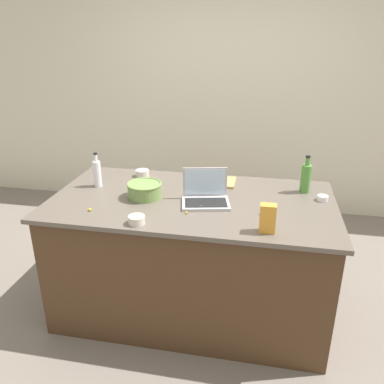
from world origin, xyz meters
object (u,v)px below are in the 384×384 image
Objects in this scene: laptop at (205,196)px; candy_bag at (268,218)px; cutting_board at (215,181)px; ramekin_small at (323,198)px; kitchen_timer at (268,209)px; ramekin_medium at (137,220)px; ramekin_wide at (142,173)px; bottle_olive at (306,178)px; mixing_bowl_large at (144,190)px; bottle_vinegar at (97,173)px; butter_stick_right at (214,177)px; butter_stick_left at (209,179)px.

candy_bag is (0.41, -0.34, 0.04)m from laptop.
ramekin_small reaches higher than cutting_board.
ramekin_medium is at bearing -159.64° from kitchen_timer.
candy_bag is (0.98, -0.75, 0.06)m from ramekin_wide.
cutting_board is 0.58m from ramekin_wide.
bottle_olive is at bearing 25.26° from laptop.
laptop is 1.46× the size of mixing_bowl_large.
laptop is 4.55× the size of kitchen_timer.
bottle_vinegar is at bearing 131.97° from ramekin_medium.
ramekin_medium is at bearing -113.92° from butter_stick_right.
bottle_olive is 0.90× the size of cutting_board.
butter_stick_right is 0.65m from kitchen_timer.
ramekin_wide is (-0.22, 0.79, 0.00)m from ramekin_medium.
ramekin_wide is (-1.34, 0.23, 0.01)m from ramekin_small.
mixing_bowl_large reaches higher than butter_stick_left.
candy_bag is at bearing -37.44° from ramekin_wide.
laptop is at bearing -92.13° from cutting_board.
bottle_vinegar is 3.34× the size of kitchen_timer.
kitchen_timer is at bearing -120.72° from bottle_olive.
ramekin_medium is at bearing -74.64° from ramekin_wide.
ramekin_medium is (-1.12, -0.57, 0.01)m from ramekin_small.
ramekin_medium is (-0.32, -0.74, -0.01)m from butter_stick_left.
butter_stick_right is (-0.00, 0.40, -0.01)m from laptop.
ramekin_wide is at bearing 174.68° from butter_stick_left.
butter_stick_right is 1.43× the size of kitchen_timer.
ramekin_wide is (-0.14, 0.40, -0.03)m from mixing_bowl_large.
butter_stick_left is 1.00× the size of butter_stick_right.
laptop reaches higher than mixing_bowl_large.
butter_stick_left is 1.43× the size of kitchen_timer.
butter_stick_right is at bearing 57.04° from butter_stick_left.
butter_stick_left is at bearing 15.31° from bottle_vinegar.
laptop is at bearing -35.47° from ramekin_wide.
ramekin_medium reaches higher than cutting_board.
ramekin_small is at bearing -9.56° from ramekin_wide.
ramekin_medium is (0.07, -0.39, -0.03)m from mixing_bowl_large.
bottle_vinegar is 1.60m from ramekin_small.
butter_stick_left reaches higher than ramekin_wide.
bottle_olive is 2.45× the size of butter_stick_left.
butter_stick_left is at bearing 122.17° from candy_bag.
ramekin_medium is at bearing -115.43° from cutting_board.
mixing_bowl_large is at bearing -139.68° from cutting_board.
ramekin_wide reaches higher than ramekin_medium.
cutting_board is at bearing 87.87° from laptop.
ramekin_wide is at bearing 152.52° from kitchen_timer.
cutting_board is at bearing 40.32° from mixing_bowl_large.
bottle_olive is at bearing -7.53° from butter_stick_right.
cutting_board is (0.01, 0.38, -0.04)m from laptop.
butter_stick_left is 1.10× the size of ramekin_medium.
candy_bag is at bearing 3.36° from ramekin_medium.
candy_bag is at bearing -21.33° from bottle_vinegar.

